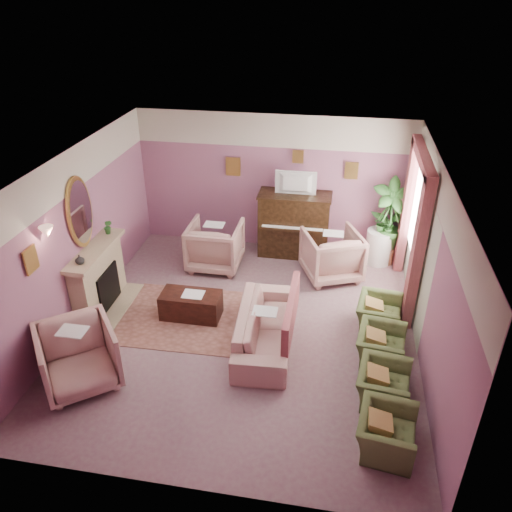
% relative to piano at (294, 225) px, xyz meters
% --- Properties ---
extents(floor, '(5.50, 6.00, 0.01)m').
position_rel_piano_xyz_m(floor, '(-0.50, -2.68, -0.65)').
color(floor, '#7A5962').
rests_on(floor, ground).
extents(ceiling, '(5.50, 6.00, 0.01)m').
position_rel_piano_xyz_m(ceiling, '(-0.50, -2.68, 2.15)').
color(ceiling, silver).
rests_on(ceiling, wall_back).
extents(wall_back, '(5.50, 0.02, 2.80)m').
position_rel_piano_xyz_m(wall_back, '(-0.50, 0.32, 0.75)').
color(wall_back, '#734A69').
rests_on(wall_back, floor).
extents(wall_front, '(5.50, 0.02, 2.80)m').
position_rel_piano_xyz_m(wall_front, '(-0.50, -5.68, 0.75)').
color(wall_front, '#734A69').
rests_on(wall_front, floor).
extents(wall_left, '(0.02, 6.00, 2.80)m').
position_rel_piano_xyz_m(wall_left, '(-3.25, -2.68, 0.75)').
color(wall_left, '#734A69').
rests_on(wall_left, floor).
extents(wall_right, '(0.02, 6.00, 2.80)m').
position_rel_piano_xyz_m(wall_right, '(2.25, -2.68, 0.75)').
color(wall_right, '#734A69').
rests_on(wall_right, floor).
extents(picture_rail_band, '(5.50, 0.01, 0.65)m').
position_rel_piano_xyz_m(picture_rail_band, '(-0.50, 0.31, 1.82)').
color(picture_rail_band, beige).
rests_on(picture_rail_band, wall_back).
extents(stripe_panel, '(0.01, 3.00, 2.15)m').
position_rel_piano_xyz_m(stripe_panel, '(2.23, -1.38, 0.42)').
color(stripe_panel, beige).
rests_on(stripe_panel, wall_right).
extents(fireplace_surround, '(0.30, 1.40, 1.10)m').
position_rel_piano_xyz_m(fireplace_surround, '(-3.09, -2.48, -0.10)').
color(fireplace_surround, tan).
rests_on(fireplace_surround, floor).
extents(fireplace_inset, '(0.18, 0.72, 0.68)m').
position_rel_piano_xyz_m(fireplace_inset, '(-2.99, -2.48, -0.25)').
color(fireplace_inset, black).
rests_on(fireplace_inset, floor).
extents(fire_ember, '(0.06, 0.54, 0.10)m').
position_rel_piano_xyz_m(fire_ember, '(-2.95, -2.48, -0.43)').
color(fire_ember, '#FF4407').
rests_on(fire_ember, floor).
extents(mantel_shelf, '(0.40, 1.55, 0.07)m').
position_rel_piano_xyz_m(mantel_shelf, '(-3.06, -2.48, 0.47)').
color(mantel_shelf, tan).
rests_on(mantel_shelf, fireplace_surround).
extents(hearth, '(0.55, 1.50, 0.02)m').
position_rel_piano_xyz_m(hearth, '(-2.89, -2.48, -0.64)').
color(hearth, tan).
rests_on(hearth, floor).
extents(mirror_frame, '(0.04, 0.72, 1.20)m').
position_rel_piano_xyz_m(mirror_frame, '(-3.20, -2.48, 1.15)').
color(mirror_frame, '#BA9545').
rests_on(mirror_frame, wall_left).
extents(mirror_glass, '(0.01, 0.60, 1.06)m').
position_rel_piano_xyz_m(mirror_glass, '(-3.17, -2.48, 1.15)').
color(mirror_glass, silver).
rests_on(mirror_glass, wall_left).
extents(sconce_shade, '(0.20, 0.20, 0.16)m').
position_rel_piano_xyz_m(sconce_shade, '(-3.12, -3.53, 1.33)').
color(sconce_shade, '#E0A289').
rests_on(sconce_shade, wall_left).
extents(piano, '(1.40, 0.60, 1.30)m').
position_rel_piano_xyz_m(piano, '(0.00, 0.00, 0.00)').
color(piano, black).
rests_on(piano, floor).
extents(piano_keyshelf, '(1.30, 0.12, 0.06)m').
position_rel_piano_xyz_m(piano_keyshelf, '(-0.00, -0.35, 0.07)').
color(piano_keyshelf, black).
rests_on(piano_keyshelf, piano).
extents(piano_keys, '(1.20, 0.08, 0.02)m').
position_rel_piano_xyz_m(piano_keys, '(0.00, -0.35, 0.11)').
color(piano_keys, white).
rests_on(piano_keys, piano).
extents(piano_top, '(1.45, 0.65, 0.04)m').
position_rel_piano_xyz_m(piano_top, '(0.00, 0.00, 0.66)').
color(piano_top, black).
rests_on(piano_top, piano).
extents(television, '(0.80, 0.12, 0.48)m').
position_rel_piano_xyz_m(television, '(0.00, -0.05, 0.95)').
color(television, black).
rests_on(television, piano).
extents(print_back_left, '(0.30, 0.03, 0.38)m').
position_rel_piano_xyz_m(print_back_left, '(-1.30, 0.28, 1.07)').
color(print_back_left, '#BA9545').
rests_on(print_back_left, wall_back).
extents(print_back_right, '(0.26, 0.03, 0.34)m').
position_rel_piano_xyz_m(print_back_right, '(1.05, 0.28, 1.13)').
color(print_back_right, '#BA9545').
rests_on(print_back_right, wall_back).
extents(print_back_mid, '(0.22, 0.03, 0.26)m').
position_rel_piano_xyz_m(print_back_mid, '(0.00, 0.28, 1.35)').
color(print_back_mid, '#BA9545').
rests_on(print_back_mid, wall_back).
extents(print_left_wall, '(0.03, 0.28, 0.36)m').
position_rel_piano_xyz_m(print_left_wall, '(-3.21, -3.88, 1.07)').
color(print_left_wall, '#BA9545').
rests_on(print_left_wall, wall_left).
extents(window_blind, '(0.03, 1.40, 1.80)m').
position_rel_piano_xyz_m(window_blind, '(2.20, -1.13, 1.05)').
color(window_blind, beige).
rests_on(window_blind, wall_right).
extents(curtain_left, '(0.16, 0.34, 2.60)m').
position_rel_piano_xyz_m(curtain_left, '(2.12, -2.05, 0.65)').
color(curtain_left, '#97454C').
rests_on(curtain_left, floor).
extents(curtain_right, '(0.16, 0.34, 2.60)m').
position_rel_piano_xyz_m(curtain_right, '(2.12, -0.21, 0.65)').
color(curtain_right, '#97454C').
rests_on(curtain_right, floor).
extents(pelmet, '(0.16, 2.20, 0.16)m').
position_rel_piano_xyz_m(pelmet, '(2.12, -1.13, 1.91)').
color(pelmet, '#97454C').
rests_on(pelmet, wall_right).
extents(mantel_plant, '(0.16, 0.16, 0.28)m').
position_rel_piano_xyz_m(mantel_plant, '(-3.05, -1.93, 0.64)').
color(mantel_plant, '#2E6829').
rests_on(mantel_plant, mantel_shelf).
extents(mantel_vase, '(0.16, 0.16, 0.16)m').
position_rel_piano_xyz_m(mantel_vase, '(-3.05, -2.98, 0.58)').
color(mantel_vase, beige).
rests_on(mantel_vase, mantel_shelf).
extents(area_rug, '(2.54, 1.85, 0.01)m').
position_rel_piano_xyz_m(area_rug, '(-1.37, -2.55, -0.64)').
color(area_rug, brown).
rests_on(area_rug, floor).
extents(coffee_table, '(1.00, 0.50, 0.45)m').
position_rel_piano_xyz_m(coffee_table, '(-1.46, -2.50, -0.43)').
color(coffee_table, black).
rests_on(coffee_table, floor).
extents(table_paper, '(0.35, 0.28, 0.01)m').
position_rel_piano_xyz_m(table_paper, '(-1.41, -2.50, -0.20)').
color(table_paper, white).
rests_on(table_paper, coffee_table).
extents(sofa, '(0.70, 2.09, 0.84)m').
position_rel_piano_xyz_m(sofa, '(-0.12, -2.97, -0.23)').
color(sofa, tan).
rests_on(sofa, floor).
extents(sofa_throw, '(0.11, 1.58, 0.58)m').
position_rel_piano_xyz_m(sofa_throw, '(0.28, -2.97, -0.05)').
color(sofa_throw, '#97454C').
rests_on(sofa_throw, sofa).
extents(floral_armchair_left, '(0.99, 0.99, 1.03)m').
position_rel_piano_xyz_m(floral_armchair_left, '(-1.46, -0.79, -0.13)').
color(floral_armchair_left, tan).
rests_on(floral_armchair_left, floor).
extents(floral_armchair_right, '(0.99, 0.99, 1.03)m').
position_rel_piano_xyz_m(floral_armchair_right, '(0.81, -0.77, -0.13)').
color(floral_armchair_right, tan).
rests_on(floral_armchair_right, floor).
extents(floral_armchair_front, '(0.99, 0.99, 1.03)m').
position_rel_piano_xyz_m(floral_armchair_front, '(-2.54, -4.30, -0.13)').
color(floral_armchair_front, tan).
rests_on(floral_armchair_front, floor).
extents(olive_chair_a, '(0.56, 0.79, 0.68)m').
position_rel_piano_xyz_m(olive_chair_a, '(1.65, -4.71, -0.31)').
color(olive_chair_a, '#526433').
rests_on(olive_chair_a, floor).
extents(olive_chair_b, '(0.56, 0.79, 0.68)m').
position_rel_piano_xyz_m(olive_chair_b, '(1.65, -3.89, -0.31)').
color(olive_chair_b, '#526433').
rests_on(olive_chair_b, floor).
extents(olive_chair_c, '(0.56, 0.79, 0.68)m').
position_rel_piano_xyz_m(olive_chair_c, '(1.65, -3.07, -0.31)').
color(olive_chair_c, '#526433').
rests_on(olive_chair_c, floor).
extents(olive_chair_d, '(0.56, 0.79, 0.68)m').
position_rel_piano_xyz_m(olive_chair_d, '(1.65, -2.25, -0.31)').
color(olive_chair_d, '#526433').
rests_on(olive_chair_d, floor).
extents(side_table, '(0.52, 0.52, 0.70)m').
position_rel_piano_xyz_m(side_table, '(1.73, -0.06, -0.30)').
color(side_table, silver).
rests_on(side_table, floor).
extents(side_plant_big, '(0.30, 0.30, 0.34)m').
position_rel_piano_xyz_m(side_plant_big, '(1.73, -0.06, 0.22)').
color(side_plant_big, '#2E6829').
rests_on(side_plant_big, side_table).
extents(side_plant_small, '(0.16, 0.16, 0.28)m').
position_rel_piano_xyz_m(side_plant_small, '(1.85, -0.16, 0.19)').
color(side_plant_small, '#2E6829').
rests_on(side_plant_small, side_table).
extents(palm_pot, '(0.34, 0.34, 0.34)m').
position_rel_piano_xyz_m(palm_pot, '(1.86, -0.06, -0.48)').
color(palm_pot, '#966445').
rests_on(palm_pot, floor).
extents(palm_plant, '(0.76, 0.76, 1.44)m').
position_rel_piano_xyz_m(palm_plant, '(1.86, -0.06, 0.41)').
color(palm_plant, '#2E6829').
rests_on(palm_plant, palm_pot).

